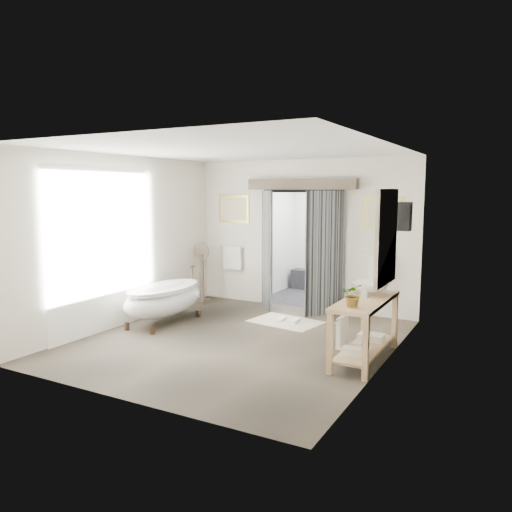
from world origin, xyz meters
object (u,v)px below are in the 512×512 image
Objects in this scene: clawfoot_tub at (164,299)px; basin at (370,288)px; rug at (286,322)px; vanity at (363,324)px.

clawfoot_tub is 3.52× the size of basin.
rug is (1.84, 1.07, -0.43)m from clawfoot_tub.
rug is 2.31× the size of basin.
rug is 2.20m from basin.
clawfoot_tub reaches higher than vanity.
rug is at bearing 143.85° from vanity.
vanity reaches higher than rug.
vanity is 2.22m from rug.
rug is at bearing 171.81° from basin.
basin is (3.59, 0.11, 0.50)m from clawfoot_tub.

